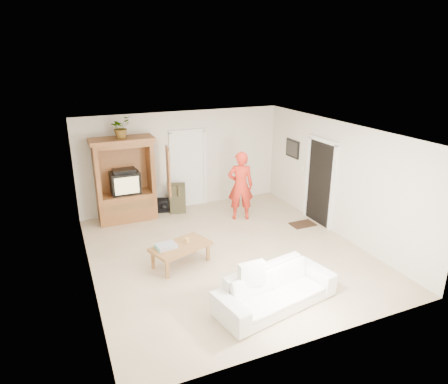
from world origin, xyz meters
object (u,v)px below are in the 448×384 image
Objects in this scene: sofa at (276,289)px; armoire at (126,185)px; man at (240,186)px; coffee_table at (181,248)px.

armoire is at bearing 97.26° from sofa.
man reaches higher than sofa.
armoire reaches higher than sofa.
man is 1.36× the size of coffee_table.
armoire is 0.99× the size of sofa.
sofa is (-1.06, -3.58, -0.57)m from man.
coffee_table is at bearing 107.09° from sofa.
sofa reaches higher than coffee_table.
man is 3.78m from sofa.
armoire is 2.85m from coffee_table.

